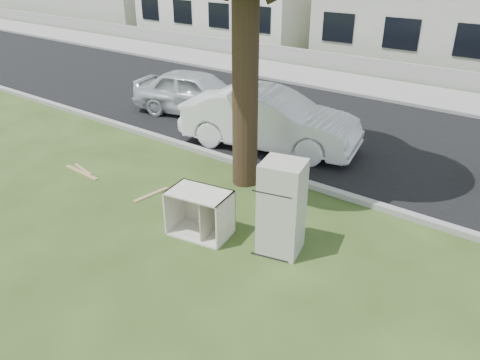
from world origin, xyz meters
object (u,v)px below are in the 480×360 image
Objects in this scene: fridge at (282,208)px; car_center at (270,120)px; car_left at (197,93)px; cabinet at (200,213)px.

car_center is (-2.75, 3.73, -0.07)m from fridge.
car_left is at bearing 62.63° from car_center.
fridge is 1.54m from cabinet.
car_center reaches higher than car_left.
car_center is 1.14× the size of car_left.
car_center is (-1.32, 4.17, 0.32)m from cabinet.
car_left is at bearing 128.70° from fridge.
car_center is at bearing 97.62° from cabinet.
cabinet is at bearing -174.65° from car_center.
fridge reaches higher than cabinet.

